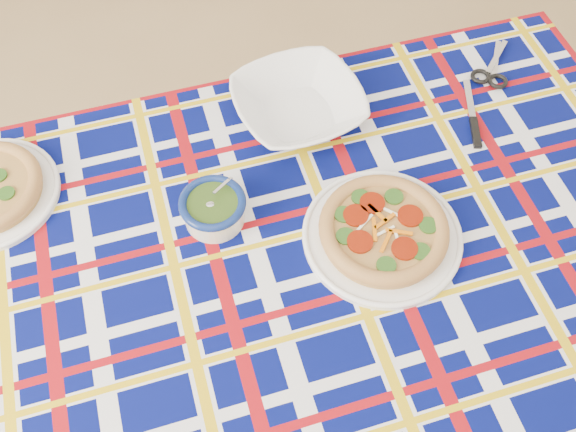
{
  "coord_description": "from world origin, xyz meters",
  "views": [
    {
      "loc": [
        0.07,
        -0.28,
        1.66
      ],
      "look_at": [
        0.13,
        0.34,
        0.7
      ],
      "focal_mm": 40.0,
      "sensor_mm": 36.0,
      "label": 1
    }
  ],
  "objects_px": {
    "pesto_bowl": "(213,208)",
    "serving_bowl": "(298,105)",
    "dining_table": "(301,276)",
    "main_focaccia_plate": "(384,230)"
  },
  "relations": [
    {
      "from": "pesto_bowl",
      "to": "serving_bowl",
      "type": "bearing_deg",
      "value": 52.94
    },
    {
      "from": "pesto_bowl",
      "to": "serving_bowl",
      "type": "height_order",
      "value": "pesto_bowl"
    },
    {
      "from": "dining_table",
      "to": "pesto_bowl",
      "type": "height_order",
      "value": "pesto_bowl"
    },
    {
      "from": "pesto_bowl",
      "to": "serving_bowl",
      "type": "relative_size",
      "value": 0.47
    },
    {
      "from": "dining_table",
      "to": "serving_bowl",
      "type": "distance_m",
      "value": 0.35
    },
    {
      "from": "serving_bowl",
      "to": "dining_table",
      "type": "bearing_deg",
      "value": -94.93
    },
    {
      "from": "serving_bowl",
      "to": "pesto_bowl",
      "type": "bearing_deg",
      "value": -127.06
    },
    {
      "from": "pesto_bowl",
      "to": "main_focaccia_plate",
      "type": "bearing_deg",
      "value": -13.29
    },
    {
      "from": "dining_table",
      "to": "main_focaccia_plate",
      "type": "relative_size",
      "value": 5.41
    },
    {
      "from": "dining_table",
      "to": "main_focaccia_plate",
      "type": "height_order",
      "value": "main_focaccia_plate"
    }
  ]
}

